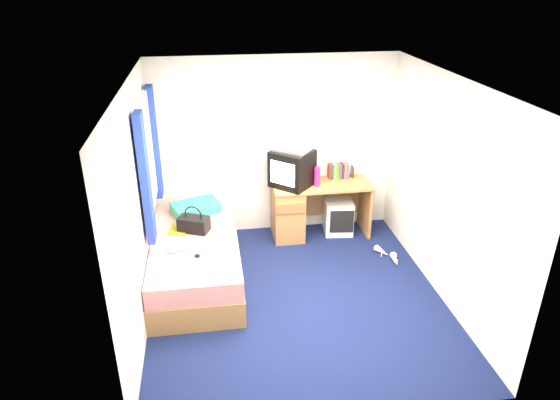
{
  "coord_description": "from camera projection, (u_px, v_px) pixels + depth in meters",
  "views": [
    {
      "loc": [
        -0.87,
        -4.53,
        3.35
      ],
      "look_at": [
        -0.08,
        0.7,
        0.89
      ],
      "focal_mm": 32.0,
      "sensor_mm": 36.0,
      "label": 1
    }
  ],
  "objects": [
    {
      "name": "picture_frame",
      "position": [
        352.0,
        172.0,
        6.83
      ],
      "size": [
        0.03,
        0.12,
        0.14
      ],
      "primitive_type": "cube",
      "rotation": [
        0.0,
        0.0,
        -0.11
      ],
      "color": "black",
      "rests_on": "desk"
    },
    {
      "name": "vcr",
      "position": [
        292.0,
        148.0,
        6.37
      ],
      "size": [
        0.53,
        0.51,
        0.08
      ],
      "primitive_type": "cube",
      "rotation": [
        0.0,
        0.0,
        -0.67
      ],
      "color": "silver",
      "rests_on": "crt_tv"
    },
    {
      "name": "bed",
      "position": [
        196.0,
        259.0,
        5.83
      ],
      "size": [
        1.01,
        2.0,
        0.54
      ],
      "color": "#A27343",
      "rests_on": "ground"
    },
    {
      "name": "colour_swatch_fan",
      "position": [
        199.0,
        260.0,
        5.28
      ],
      "size": [
        0.23,
        0.12,
        0.01
      ],
      "primitive_type": "cube",
      "rotation": [
        0.0,
        0.0,
        -0.31
      ],
      "color": "gold",
      "rests_on": "bed"
    },
    {
      "name": "ground",
      "position": [
        297.0,
        297.0,
        5.59
      ],
      "size": [
        3.4,
        3.4,
        0.0
      ],
      "primitive_type": "plane",
      "color": "#0C1438",
      "rests_on": "ground"
    },
    {
      "name": "room_shell",
      "position": [
        299.0,
        178.0,
        4.97
      ],
      "size": [
        3.4,
        3.4,
        3.4
      ],
      "color": "white",
      "rests_on": "ground"
    },
    {
      "name": "desk",
      "position": [
        300.0,
        208.0,
        6.74
      ],
      "size": [
        1.3,
        0.55,
        0.75
      ],
      "color": "#A27343",
      "rests_on": "ground"
    },
    {
      "name": "pillow",
      "position": [
        196.0,
        208.0,
        6.3
      ],
      "size": [
        0.66,
        0.54,
        0.13
      ],
      "primitive_type": "cube",
      "rotation": [
        0.0,
        0.0,
        0.36
      ],
      "color": "#175C9B",
      "rests_on": "bed"
    },
    {
      "name": "storage_cube",
      "position": [
        338.0,
        216.0,
        6.89
      ],
      "size": [
        0.41,
        0.41,
        0.47
      ],
      "primitive_type": "cube",
      "rotation": [
        0.0,
        0.0,
        -0.1
      ],
      "color": "white",
      "rests_on": "ground"
    },
    {
      "name": "crt_tv",
      "position": [
        292.0,
        168.0,
        6.48
      ],
      "size": [
        0.65,
        0.65,
        0.48
      ],
      "rotation": [
        0.0,
        0.0,
        -0.74
      ],
      "color": "black",
      "rests_on": "desk"
    },
    {
      "name": "aerosol_can",
      "position": [
        315.0,
        176.0,
        6.6
      ],
      "size": [
        0.06,
        0.06,
        0.19
      ],
      "primitive_type": "cylinder",
      "rotation": [
        0.0,
        0.0,
        0.15
      ],
      "color": "white",
      "rests_on": "desk"
    },
    {
      "name": "water_bottle",
      "position": [
        178.0,
        248.0,
        5.44
      ],
      "size": [
        0.21,
        0.15,
        0.07
      ],
      "primitive_type": "cylinder",
      "rotation": [
        0.0,
        1.57,
        0.44
      ],
      "color": "white",
      "rests_on": "bed"
    },
    {
      "name": "pink_water_bottle",
      "position": [
        317.0,
        177.0,
        6.52
      ],
      "size": [
        0.09,
        0.09,
        0.25
      ],
      "primitive_type": "cylinder",
      "rotation": [
        0.0,
        0.0,
        0.12
      ],
      "color": "#F0216C",
      "rests_on": "desk"
    },
    {
      "name": "magazine",
      "position": [
        178.0,
        230.0,
        5.89
      ],
      "size": [
        0.25,
        0.31,
        0.01
      ],
      "primitive_type": "cube",
      "rotation": [
        0.0,
        0.0,
        -0.16
      ],
      "color": "yellow",
      "rests_on": "bed"
    },
    {
      "name": "white_heels",
      "position": [
        388.0,
        255.0,
        6.33
      ],
      "size": [
        0.24,
        0.45,
        0.09
      ],
      "color": "silver",
      "rests_on": "ground"
    },
    {
      "name": "window_assembly",
      "position": [
        149.0,
        158.0,
        5.59
      ],
      "size": [
        0.11,
        1.42,
        1.4
      ],
      "color": "silver",
      "rests_on": "room_shell"
    },
    {
      "name": "towel",
      "position": [
        208.0,
        247.0,
        5.44
      ],
      "size": [
        0.32,
        0.28,
        0.09
      ],
      "primitive_type": "cube",
      "rotation": [
        0.0,
        0.0,
        -0.23
      ],
      "color": "silver",
      "rests_on": "bed"
    },
    {
      "name": "handbag",
      "position": [
        194.0,
        224.0,
        5.84
      ],
      "size": [
        0.4,
        0.32,
        0.32
      ],
      "rotation": [
        0.0,
        0.0,
        -0.4
      ],
      "color": "black",
      "rests_on": "bed"
    },
    {
      "name": "book_row",
      "position": [
        338.0,
        171.0,
        6.78
      ],
      "size": [
        0.27,
        0.13,
        0.2
      ],
      "color": "maroon",
      "rests_on": "desk"
    },
    {
      "name": "remote_control",
      "position": [
        198.0,
        254.0,
        5.39
      ],
      "size": [
        0.07,
        0.17,
        0.02
      ],
      "primitive_type": "cube",
      "rotation": [
        0.0,
        0.0,
        -0.14
      ],
      "color": "black",
      "rests_on": "bed"
    }
  ]
}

